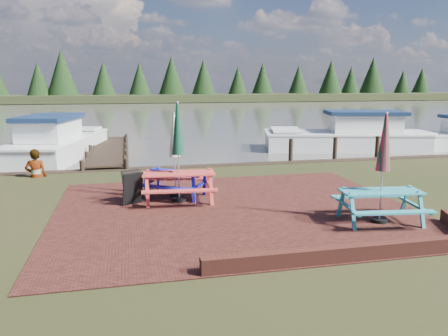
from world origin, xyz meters
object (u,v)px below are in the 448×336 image
boat_near (348,137)px  person (34,149)px  picnic_table_blue (175,168)px  chalkboard (133,187)px  jetty (109,150)px  boat_jetty (57,144)px  picnic_table_red (179,168)px  picnic_table_teal (382,186)px

boat_near → person: size_ratio=4.36×
picnic_table_blue → chalkboard: 1.34m
person → boat_near: bearing=-164.5°
picnic_table_blue → jetty: bearing=137.2°
boat_jetty → jetty: bearing=10.1°
chalkboard → boat_near: (10.86, 8.54, -0.01)m
person → boat_jetty: bearing=-91.7°
picnic_table_blue → boat_near: 12.58m
picnic_table_red → boat_near: 12.90m
boat_near → picnic_table_blue: bearing=144.0°
picnic_table_teal → chalkboard: (-5.57, 2.86, -0.43)m
picnic_table_blue → boat_near: size_ratio=0.28×
picnic_table_red → person: bearing=141.5°
boat_jetty → person: (0.02, -5.09, 0.52)m
jetty → person: (-2.25, -5.01, 0.86)m
picnic_table_red → person: size_ratio=1.39×
jetty → person: size_ratio=4.68×
picnic_table_teal → person: size_ratio=1.31×
picnic_table_teal → boat_near: bearing=72.7°
boat_jetty → picnic_table_teal: bearing=-41.8°
chalkboard → jetty: chalkboard is taller
picnic_table_teal → picnic_table_red: bearing=154.6°
chalkboard → boat_jetty: bearing=83.2°
boat_near → chalkboard: bearing=142.4°
picnic_table_teal → picnic_table_red: 5.17m
boat_jetty → boat_near: boat_jetty is taller
boat_near → picnic_table_teal: bearing=169.4°
picnic_table_red → jetty: 9.48m
chalkboard → boat_jetty: 9.76m
chalkboard → boat_jetty: boat_jetty is taller
picnic_table_blue → boat_jetty: picnic_table_blue is taller
chalkboard → person: person is taller
picnic_table_teal → boat_near: 12.57m
picnic_table_teal → jetty: picnic_table_teal is taller
picnic_table_blue → person: picnic_table_blue is taller
picnic_table_blue → boat_near: picnic_table_blue is taller
jetty → person: person is taller
picnic_table_red → picnic_table_blue: 0.55m
boat_near → person: bearing=121.6°
chalkboard → boat_near: 13.81m
picnic_table_red → boat_jetty: bearing=120.4°
jetty → boat_jetty: size_ratio=1.15×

